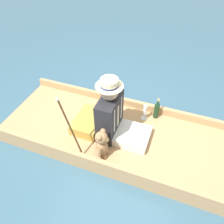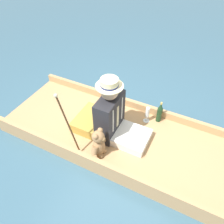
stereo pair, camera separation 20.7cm
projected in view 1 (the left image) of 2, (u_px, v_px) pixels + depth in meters
The scene contains 8 objects.
ground_plane at pixel (113, 137), 3.04m from camera, with size 16.00×16.00×0.00m, color #385B70.
punt_boat at pixel (113, 134), 2.99m from camera, with size 1.20×3.01×0.25m.
seat_cushion at pixel (89, 122), 2.97m from camera, with size 0.51×0.36×0.14m.
seated_person at pixel (115, 117), 2.69m from camera, with size 0.46×0.68×0.86m.
teddy_bear at pixel (102, 145), 2.53m from camera, with size 0.28×0.17×0.41m.
wine_glass at pixel (145, 111), 3.02m from camera, with size 0.09×0.09×0.24m.
walking_cane at pixel (69, 125), 2.34m from camera, with size 0.04×0.22×0.86m.
champagne_bottle at pixel (157, 109), 3.03m from camera, with size 0.07×0.07×0.33m.
Camera 1 is at (1.84, 0.68, 2.35)m, focal length 35.00 mm.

